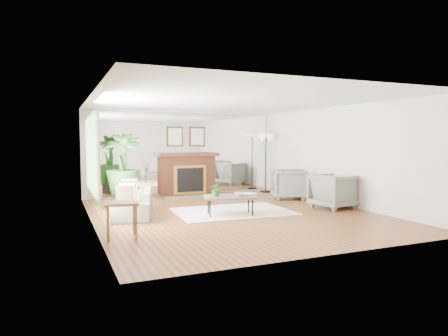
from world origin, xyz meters
name	(u,v)px	position (x,y,z in m)	size (l,w,h in m)	color
ground	(233,214)	(0.00, 0.00, 0.00)	(7.00, 7.00, 0.00)	#5E2F18
wall_left	(92,161)	(-2.99, 0.00, 1.25)	(0.02, 7.00, 2.50)	silver
wall_right	(341,156)	(2.99, 0.00, 1.25)	(0.02, 7.00, 2.50)	silver
wall_back	(186,153)	(0.00, 3.49, 1.25)	(6.00, 0.02, 2.50)	silver
mirror_panel	(186,153)	(0.00, 3.47, 1.25)	(5.40, 0.04, 2.40)	silver
window_panel	(92,155)	(-2.96, 0.40, 1.35)	(0.04, 2.40, 1.50)	#B2E09E
fireplace	(188,173)	(0.00, 3.26, 0.66)	(1.85, 0.83, 2.05)	brown
area_rug	(233,212)	(0.06, 0.16, 0.01)	(2.57, 1.84, 0.03)	white
coffee_table	(230,197)	(-0.17, -0.21, 0.40)	(1.23, 0.92, 0.44)	#675B51
sofa	(134,202)	(-2.09, 0.66, 0.29)	(1.96, 0.77, 0.57)	gray
armchair_back	(289,184)	(2.38, 1.45, 0.42)	(0.89, 0.92, 0.84)	slate
armchair_front	(334,191)	(2.53, -0.30, 0.42)	(0.89, 0.92, 0.83)	slate
side_table	(121,208)	(-2.65, -1.34, 0.52)	(0.60, 0.60, 0.62)	brown
potted_ficus	(123,167)	(-2.07, 2.17, 0.98)	(1.09, 1.09, 1.83)	black
floor_lamp	(266,142)	(2.48, 2.98, 1.57)	(0.60, 0.33, 1.84)	black
tabletop_plant	(216,189)	(-0.45, -0.13, 0.60)	(0.29, 0.25, 0.32)	#316425
fruit_bowl	(241,195)	(0.03, -0.34, 0.47)	(0.28, 0.28, 0.07)	brown
book	(245,194)	(0.23, -0.15, 0.45)	(0.23, 0.31, 0.02)	brown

